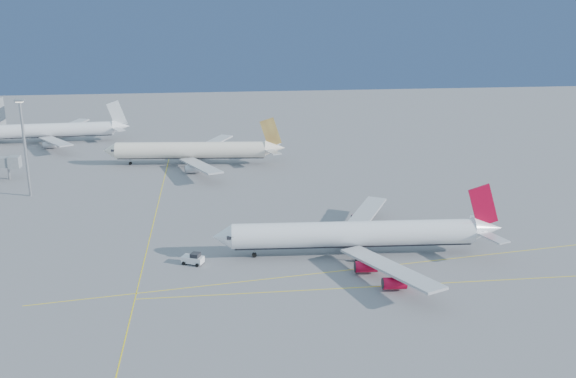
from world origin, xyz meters
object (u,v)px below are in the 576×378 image
object	(u,v)px
airliner_etihad	(195,150)
light_mast	(24,140)
airliner_virgin	(360,234)
pushback_tug	(193,259)
airliner_third	(53,130)

from	to	relation	value
airliner_etihad	light_mast	size ratio (longest dim) A/B	2.22
airliner_virgin	pushback_tug	bearing A→B (deg)	-175.41
airliner_etihad	light_mast	world-z (taller)	light_mast
light_mast	pushback_tug	bearing A→B (deg)	-49.30
light_mast	airliner_virgin	bearing A→B (deg)	-32.93
airliner_third	light_mast	distance (m)	70.66
airliner_etihad	airliner_third	world-z (taller)	airliner_etihad
pushback_tug	light_mast	distance (m)	71.13
airliner_virgin	airliner_etihad	world-z (taller)	airliner_etihad
pushback_tug	light_mast	bearing A→B (deg)	155.37
airliner_third	light_mast	xyz separation A→B (m)	(9.10, -69.19, 11.07)
airliner_etihad	light_mast	distance (m)	54.25
pushback_tug	airliner_virgin	bearing A→B (deg)	26.14
airliner_virgin	light_mast	world-z (taller)	light_mast
airliner_third	airliner_virgin	bearing A→B (deg)	-57.11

